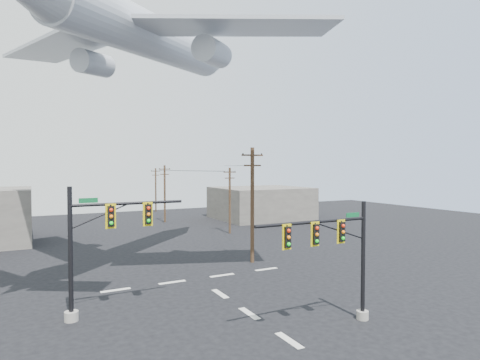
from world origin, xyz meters
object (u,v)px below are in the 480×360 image
signal_mast_near (339,256)px  utility_pole_c (165,192)px  utility_pole_a (252,203)px  airliner (152,38)px  signal_mast_far (97,247)px  utility_pole_d (156,189)px  utility_pole_b (230,199)px

signal_mast_near → utility_pole_c: size_ratio=0.84×
utility_pole_a → airliner: (-8.72, 0.30, 13.03)m
signal_mast_far → utility_pole_d: bearing=70.8°
utility_pole_d → airliner: bearing=-84.9°
signal_mast_far → airliner: 16.99m
signal_mast_near → utility_pole_a: bearing=79.1°
utility_pole_c → utility_pole_a: bearing=-91.4°
signal_mast_near → utility_pole_d: size_ratio=0.89×
airliner → utility_pole_b: bearing=2.2°
utility_pole_d → airliner: airliner is taller
signal_mast_far → utility_pole_d: utility_pole_d is taller
signal_mast_near → airliner: (-5.97, 14.58, 14.57)m
signal_mast_near → signal_mast_far: 13.30m
utility_pole_a → utility_pole_c: 28.08m
utility_pole_a → utility_pole_d: size_ratio=1.25×
utility_pole_b → airliner: airliner is taller
signal_mast_far → utility_pole_c: (14.59, 35.16, 0.57)m
utility_pole_c → utility_pole_d: utility_pole_c is taller
utility_pole_d → signal_mast_far: bearing=-88.2°
utility_pole_b → utility_pole_c: 14.13m
utility_pole_a → signal_mast_near: bearing=-97.0°
signal_mast_far → utility_pole_d: size_ratio=0.91×
signal_mast_near → utility_pole_c: (3.40, 42.35, 0.76)m
signal_mast_near → utility_pole_b: bearing=75.1°
signal_mast_far → utility_pole_b: utility_pole_b is taller
signal_mast_far → utility_pole_c: 38.07m
signal_mast_far → utility_pole_b: (18.89, 21.70, 0.39)m
signal_mast_near → airliner: airliner is taller
utility_pole_c → signal_mast_near: bearing=-94.7°
utility_pole_a → utility_pole_c: bearing=92.6°
signal_mast_far → utility_pole_a: size_ratio=0.73×
airliner → signal_mast_near: bearing=-111.8°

